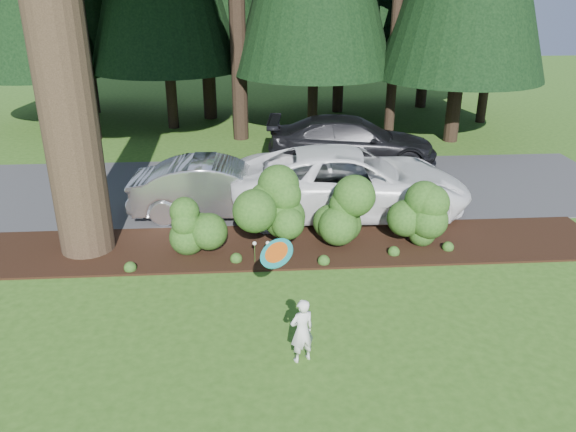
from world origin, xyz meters
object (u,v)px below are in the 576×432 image
object	(u,v)px
car_dark_suv	(352,142)
child	(302,331)
car_silver_wagon	(219,188)
frisbee	(276,253)
car_white_suv	(350,181)

from	to	relation	value
car_dark_suv	child	size ratio (longest dim) A/B	4.90
car_silver_wagon	child	bearing A→B (deg)	-164.00
child	frisbee	world-z (taller)	frisbee
car_white_suv	frisbee	world-z (taller)	frisbee
child	car_dark_suv	bearing A→B (deg)	-127.06
car_silver_wagon	car_white_suv	size ratio (longest dim) A/B	0.73
car_silver_wagon	car_white_suv	world-z (taller)	car_white_suv
car_silver_wagon	child	world-z (taller)	car_silver_wagon
car_white_suv	car_dark_suv	bearing A→B (deg)	-8.72
car_dark_suv	frisbee	bearing A→B (deg)	170.45
child	frisbee	xyz separation A→B (m)	(-0.42, -0.16, 1.54)
car_dark_suv	child	xyz separation A→B (m)	(-2.74, -10.82, -0.28)
car_white_suv	car_dark_suv	distance (m)	4.38
frisbee	car_dark_suv	bearing A→B (deg)	73.91
car_white_suv	child	size ratio (longest dim) A/B	5.49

